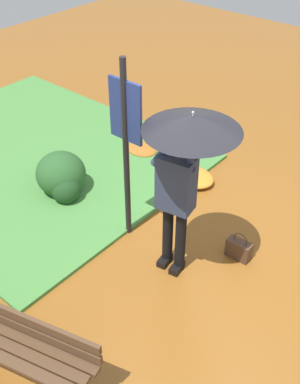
{
  "coord_description": "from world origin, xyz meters",
  "views": [
    {
      "loc": [
        2.07,
        -3.26,
        4.0
      ],
      "look_at": [
        -0.63,
        -0.07,
        0.85
      ],
      "focal_mm": 43.78,
      "sensor_mm": 36.0,
      "label": 1
    }
  ],
  "objects_px": {
    "person_with_umbrella": "(185,155)",
    "info_sign_post": "(126,132)",
    "handbag": "(239,249)",
    "park_bench": "(23,352)"
  },
  "relations": [
    {
      "from": "person_with_umbrella",
      "to": "info_sign_post",
      "type": "height_order",
      "value": "info_sign_post"
    },
    {
      "from": "handbag",
      "to": "info_sign_post",
      "type": "bearing_deg",
      "value": -159.1
    },
    {
      "from": "person_with_umbrella",
      "to": "handbag",
      "type": "bearing_deg",
      "value": 53.39
    },
    {
      "from": "person_with_umbrella",
      "to": "info_sign_post",
      "type": "bearing_deg",
      "value": 173.94
    },
    {
      "from": "info_sign_post",
      "to": "park_bench",
      "type": "height_order",
      "value": "info_sign_post"
    },
    {
      "from": "person_with_umbrella",
      "to": "handbag",
      "type": "distance_m",
      "value": 1.6
    },
    {
      "from": "park_bench",
      "to": "person_with_umbrella",
      "type": "bearing_deg",
      "value": 84.28
    },
    {
      "from": "person_with_umbrella",
      "to": "park_bench",
      "type": "height_order",
      "value": "person_with_umbrella"
    },
    {
      "from": "handbag",
      "to": "park_bench",
      "type": "bearing_deg",
      "value": -103.81
    },
    {
      "from": "handbag",
      "to": "park_bench",
      "type": "xyz_separation_m",
      "value": [
        -0.64,
        -2.61,
        0.28
      ]
    }
  ]
}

